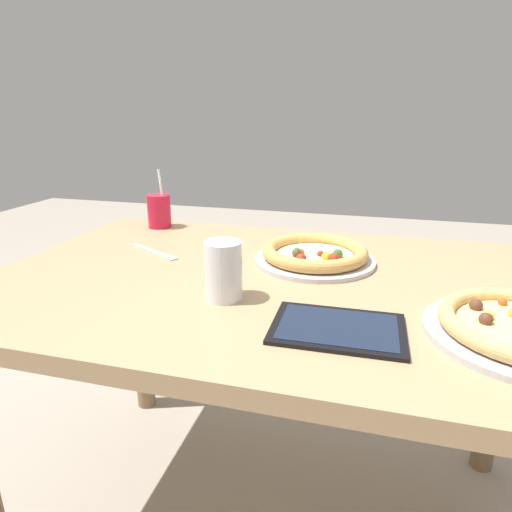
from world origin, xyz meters
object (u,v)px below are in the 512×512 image
Objects in this scene: fork at (156,252)px; drink_cup_colored at (159,211)px; pizza_far at (315,255)px; tablet at (338,328)px; water_cup_clear at (223,270)px.

drink_cup_colored is at bearing 114.48° from fork.
pizza_far is 0.44m from fork.
tablet is at bearing -31.46° from fork.
fork is (-0.44, -0.04, -0.02)m from pizza_far.
drink_cup_colored is 0.89m from tablet.
water_cup_clear is at bearing -118.22° from pizza_far.
pizza_far reaches higher than tablet.
fork is (-0.29, 0.25, -0.06)m from water_cup_clear.
water_cup_clear is 0.68× the size of fork.
water_cup_clear is 0.38m from fork.
pizza_far is at bearing 104.52° from tablet.
fork is at bearing -174.92° from pizza_far.
pizza_far is at bearing 5.08° from fork.
drink_cup_colored reaches higher than pizza_far.
tablet is (0.66, -0.60, -0.05)m from drink_cup_colored.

